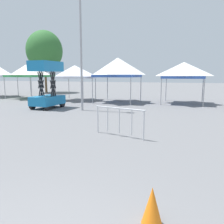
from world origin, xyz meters
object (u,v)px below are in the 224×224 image
(canopy_tent_behind_right, at_px, (118,67))
(crowd_barrier_near_person, at_px, (119,116))
(light_pole_near_lift, at_px, (81,35))
(canopy_tent_behind_center, at_px, (75,72))
(scissor_lift, at_px, (47,93))
(tree_behind_tents_left, at_px, (44,51))
(traffic_cone_near_barrier, at_px, (152,206))
(canopy_tent_far_left, at_px, (30,70))
(canopy_tent_far_right, at_px, (184,70))

(canopy_tent_behind_right, bearing_deg, crowd_barrier_near_person, -70.63)
(light_pole_near_lift, bearing_deg, canopy_tent_behind_center, 123.66)
(scissor_lift, height_order, tree_behind_tents_left, tree_behind_tents_left)
(scissor_lift, height_order, traffic_cone_near_barrier, scissor_lift)
(tree_behind_tents_left, bearing_deg, canopy_tent_far_left, -64.68)
(canopy_tent_far_right, bearing_deg, light_pole_near_lift, -134.41)
(canopy_tent_far_right, bearing_deg, canopy_tent_behind_center, -174.44)
(canopy_tent_behind_center, relative_size, canopy_tent_far_right, 0.96)
(light_pole_near_lift, xyz_separation_m, traffic_cone_near_barrier, (6.31, -9.65, -4.39))
(canopy_tent_far_left, distance_m, canopy_tent_far_right, 14.36)
(tree_behind_tents_left, bearing_deg, canopy_tent_far_right, -18.56)
(light_pole_near_lift, relative_size, crowd_barrier_near_person, 4.02)
(light_pole_near_lift, bearing_deg, tree_behind_tents_left, 134.38)
(canopy_tent_far_right, distance_m, crowd_barrier_near_person, 11.35)
(canopy_tent_far_right, bearing_deg, crowd_barrier_near_person, -98.28)
(light_pole_near_lift, xyz_separation_m, tree_behind_tents_left, (-11.59, 11.84, 0.66))
(scissor_lift, distance_m, crowd_barrier_near_person, 8.63)
(canopy_tent_behind_center, bearing_deg, crowd_barrier_near_person, -53.12)
(crowd_barrier_near_person, bearing_deg, scissor_lift, 143.51)
(canopy_tent_far_left, distance_m, traffic_cone_near_barrier, 21.16)
(scissor_lift, bearing_deg, traffic_cone_near_barrier, -47.11)
(canopy_tent_behind_right, xyz_separation_m, traffic_cone_near_barrier, (5.63, -14.71, -2.58))
(canopy_tent_behind_center, bearing_deg, canopy_tent_far_left, 177.86)
(canopy_tent_behind_right, bearing_deg, tree_behind_tents_left, 151.07)
(traffic_cone_near_barrier, bearing_deg, canopy_tent_behind_right, 110.95)
(scissor_lift, bearing_deg, canopy_tent_far_right, 34.84)
(scissor_lift, bearing_deg, crowd_barrier_near_person, -36.49)
(canopy_tent_far_right, height_order, crowd_barrier_near_person, canopy_tent_far_right)
(scissor_lift, distance_m, tree_behind_tents_left, 15.41)
(canopy_tent_far_right, height_order, light_pole_near_lift, light_pole_near_lift)
(canopy_tent_behind_center, distance_m, light_pole_near_lift, 6.48)
(crowd_barrier_near_person, bearing_deg, canopy_tent_far_right, 81.72)
(canopy_tent_behind_center, xyz_separation_m, crowd_barrier_near_person, (7.63, -10.18, -1.78))
(canopy_tent_behind_right, height_order, crowd_barrier_near_person, canopy_tent_behind_right)
(canopy_tent_far_right, relative_size, crowd_barrier_near_person, 1.59)
(canopy_tent_behind_right, height_order, scissor_lift, canopy_tent_behind_right)
(canopy_tent_far_right, xyz_separation_m, scissor_lift, (-8.54, -5.95, -1.60))
(scissor_lift, relative_size, traffic_cone_near_barrier, 5.32)
(scissor_lift, height_order, light_pole_near_lift, light_pole_near_lift)
(tree_behind_tents_left, bearing_deg, canopy_tent_behind_right, -28.93)
(light_pole_near_lift, bearing_deg, scissor_lift, 179.24)
(scissor_lift, bearing_deg, canopy_tent_far_left, 137.91)
(scissor_lift, height_order, crowd_barrier_near_person, scissor_lift)
(canopy_tent_far_left, height_order, canopy_tent_behind_right, canopy_tent_behind_right)
(scissor_lift, distance_m, light_pole_near_lift, 4.54)
(canopy_tent_behind_right, bearing_deg, canopy_tent_far_left, 178.67)
(canopy_tent_far_right, relative_size, light_pole_near_lift, 0.40)
(canopy_tent_behind_center, distance_m, canopy_tent_far_right, 9.29)
(canopy_tent_far_right, bearing_deg, canopy_tent_behind_right, -169.91)
(light_pole_near_lift, bearing_deg, canopy_tent_far_left, 148.13)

